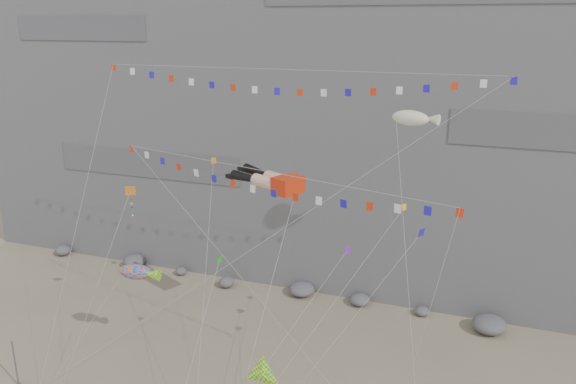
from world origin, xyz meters
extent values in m
cube|color=slate|center=(0.00, 32.00, 25.00)|extent=(80.00, 28.00, 50.00)
cylinder|color=slate|center=(-15.57, -4.50, 1.94)|extent=(0.12, 0.12, 3.88)
cube|color=red|center=(2.17, 6.92, 14.63)|extent=(2.41, 2.70, 1.32)
cylinder|color=#E9A991|center=(0.14, 7.13, 14.63)|extent=(2.43, 1.82, 0.97)
sphere|color=black|center=(-0.87, 7.59, 14.63)|extent=(0.89, 0.89, 0.89)
cone|color=black|center=(-2.06, 8.15, 14.55)|extent=(2.76, 1.85, 0.91)
cube|color=black|center=(-3.67, 8.89, 14.25)|extent=(0.94, 0.71, 0.32)
cylinder|color=#E9A991|center=(0.69, 8.32, 14.63)|extent=(2.43, 1.82, 0.97)
sphere|color=black|center=(-0.32, 8.79, 14.63)|extent=(0.89, 0.89, 0.89)
cone|color=black|center=(-1.51, 9.34, 14.75)|extent=(2.77, 1.86, 0.97)
cube|color=black|center=(-3.12, 10.08, 14.66)|extent=(0.94, 0.71, 0.32)
cylinder|color=gray|center=(2.59, -0.40, 7.34)|extent=(0.03, 0.03, 20.68)
cylinder|color=gray|center=(-6.12, 2.22, 11.61)|extent=(0.03, 0.03, 30.66)
cylinder|color=gray|center=(7.00, 0.40, 8.42)|extent=(0.03, 0.03, 20.17)
cylinder|color=gray|center=(-11.47, 0.59, 6.85)|extent=(0.03, 0.03, 15.56)
cube|color=slate|center=(-12.64, -2.99, 0.05)|extent=(0.16, 0.16, 0.10)
cylinder|color=gray|center=(-11.05, -0.73, 4.04)|extent=(0.03, 0.03, 10.50)
cube|color=slate|center=(-13.63, -2.96, 0.05)|extent=(0.16, 0.16, 0.10)
cylinder|color=gray|center=(12.27, 5.45, 9.78)|extent=(0.03, 0.03, 23.46)
cylinder|color=gray|center=(-2.59, 1.73, 7.75)|extent=(0.03, 0.03, 21.86)
cylinder|color=gray|center=(4.04, 0.81, 5.06)|extent=(0.03, 0.03, 16.36)
cylinder|color=gray|center=(-1.40, -2.03, 4.93)|extent=(0.03, 0.03, 12.86)
cylinder|color=gray|center=(6.62, 0.89, 6.87)|extent=(0.03, 0.03, 20.81)
cylinder|color=gray|center=(8.29, -1.84, 7.11)|extent=(0.03, 0.03, 18.09)
camera|label=1|loc=(16.27, -31.92, 26.61)|focal=35.00mm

